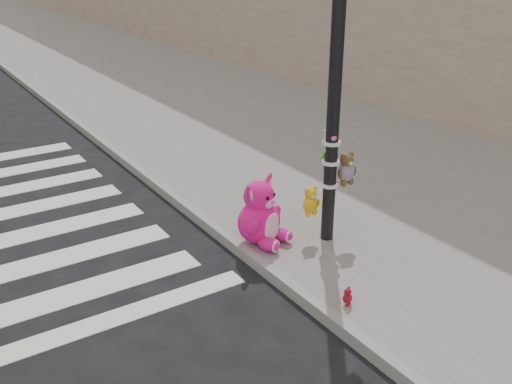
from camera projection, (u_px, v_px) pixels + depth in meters
sidewalk_near at (197, 96)px, 14.99m from camera, size 7.00×80.00×0.14m
curb_edge at (65, 115)px, 13.26m from camera, size 0.12×80.00×0.15m
signal_pole at (334, 117)px, 6.83m from camera, size 0.70×0.50×4.00m
pink_bunny at (261, 217)px, 7.18m from camera, size 0.75×0.80×0.89m
red_teddy at (347, 296)px, 5.99m from camera, size 0.17×0.16×0.20m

